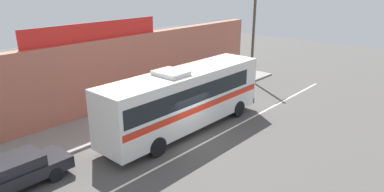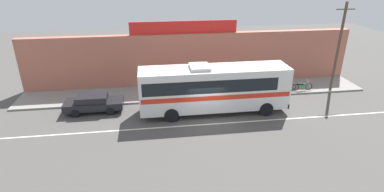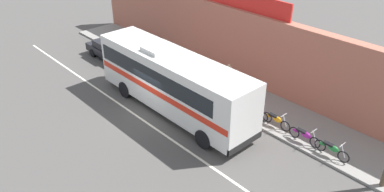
% 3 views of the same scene
% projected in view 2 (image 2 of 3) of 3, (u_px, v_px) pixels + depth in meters
% --- Properties ---
extents(ground_plane, '(70.00, 70.00, 0.00)m').
position_uv_depth(ground_plane, '(206.00, 119.00, 22.44)').
color(ground_plane, '#4F4C49').
extents(sidewalk_slab, '(30.00, 3.60, 0.14)m').
position_uv_depth(sidewalk_slab, '(196.00, 91.00, 27.14)').
color(sidewalk_slab, gray).
rests_on(sidewalk_slab, ground_plane).
extents(storefront_facade, '(30.00, 0.70, 4.80)m').
position_uv_depth(storefront_facade, '(192.00, 59.00, 28.16)').
color(storefront_facade, '#B26651').
rests_on(storefront_facade, ground_plane).
extents(storefront_billboard, '(9.53, 0.12, 1.10)m').
position_uv_depth(storefront_billboard, '(184.00, 27.00, 26.89)').
color(storefront_billboard, red).
rests_on(storefront_billboard, storefront_facade).
extents(road_center_stripe, '(30.00, 0.14, 0.01)m').
position_uv_depth(road_center_stripe, '(208.00, 124.00, 21.72)').
color(road_center_stripe, silver).
rests_on(road_center_stripe, ground_plane).
extents(intercity_bus, '(11.10, 2.61, 3.78)m').
position_uv_depth(intercity_bus, '(213.00, 87.00, 22.77)').
color(intercity_bus, silver).
rests_on(intercity_bus, ground_plane).
extents(parked_car, '(4.37, 1.86, 1.37)m').
position_uv_depth(parked_car, '(94.00, 103.00, 23.36)').
color(parked_car, black).
rests_on(parked_car, ground_plane).
extents(utility_pole, '(1.60, 0.22, 7.60)m').
position_uv_depth(utility_pole, '(339.00, 46.00, 25.80)').
color(utility_pole, brown).
rests_on(utility_pole, sidewalk_slab).
extents(motorcycle_purple, '(1.86, 0.56, 0.94)m').
position_uv_depth(motorcycle_purple, '(302.00, 86.00, 27.03)').
color(motorcycle_purple, black).
rests_on(motorcycle_purple, sidewalk_slab).
extents(motorcycle_orange, '(1.84, 0.56, 0.94)m').
position_uv_depth(motorcycle_orange, '(250.00, 89.00, 26.43)').
color(motorcycle_orange, black).
rests_on(motorcycle_orange, sidewalk_slab).
extents(motorcycle_red, '(1.84, 0.56, 0.94)m').
position_uv_depth(motorcycle_red, '(286.00, 87.00, 26.84)').
color(motorcycle_red, black).
rests_on(motorcycle_red, sidewalk_slab).
extents(motorcycle_blue, '(1.83, 0.56, 0.94)m').
position_uv_depth(motorcycle_blue, '(265.00, 87.00, 26.70)').
color(motorcycle_blue, black).
rests_on(motorcycle_blue, sidewalk_slab).
extents(pedestrian_far_right, '(0.30, 0.48, 1.70)m').
position_uv_depth(pedestrian_far_right, '(209.00, 79.00, 27.08)').
color(pedestrian_far_right, navy).
rests_on(pedestrian_far_right, sidewalk_slab).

